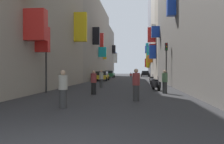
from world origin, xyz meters
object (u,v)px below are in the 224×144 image
(parked_car_green, at_px, (110,74))
(pedestrian_near_right, at_px, (136,85))
(scooter_orange, at_px, (139,76))
(pedestrian_mid_street, at_px, (63,89))
(parked_car_yellow, at_px, (102,76))
(scooter_black, at_px, (156,84))
(traffic_light_far_corner, at_px, (46,49))
(scooter_blue, at_px, (136,77))
(traffic_light_near_corner, at_px, (166,57))
(parked_car_black, at_px, (145,74))
(pedestrian_crossing, at_px, (101,79))
(pedestrian_near_left, at_px, (94,82))
(pedestrian_far_away, at_px, (165,82))
(scooter_silver, at_px, (152,80))
(scooter_red, at_px, (131,75))

(parked_car_green, xyz_separation_m, pedestrian_near_right, (5.66, -33.95, 0.03))
(scooter_orange, distance_m, pedestrian_mid_street, 33.06)
(parked_car_yellow, bearing_deg, scooter_black, -65.61)
(pedestrian_mid_street, distance_m, traffic_light_far_corner, 6.92)
(scooter_black, xyz_separation_m, pedestrian_mid_street, (-4.57, -8.51, 0.32))
(scooter_blue, height_order, traffic_light_near_corner, traffic_light_near_corner)
(parked_car_black, relative_size, pedestrian_crossing, 2.55)
(scooter_orange, bearing_deg, pedestrian_mid_street, -96.00)
(parked_car_yellow, height_order, traffic_light_near_corner, traffic_light_near_corner)
(pedestrian_crossing, distance_m, pedestrian_near_left, 5.57)
(pedestrian_crossing, distance_m, traffic_light_near_corner, 6.86)
(pedestrian_near_left, xyz_separation_m, pedestrian_far_away, (4.70, 1.09, 0.01))
(scooter_blue, height_order, pedestrian_near_right, pedestrian_near_right)
(scooter_silver, height_order, pedestrian_far_away, pedestrian_far_away)
(pedestrian_mid_street, bearing_deg, scooter_blue, 83.73)
(pedestrian_crossing, xyz_separation_m, pedestrian_far_away, (5.11, -4.46, -0.00))
(parked_car_yellow, xyz_separation_m, scooter_silver, (7.01, -7.21, -0.28))
(scooter_blue, relative_size, traffic_light_far_corner, 0.42)
(scooter_blue, height_order, pedestrian_crossing, pedestrian_crossing)
(pedestrian_crossing, relative_size, traffic_light_far_corner, 0.36)
(scooter_red, relative_size, pedestrian_crossing, 1.19)
(parked_car_green, bearing_deg, pedestrian_crossing, -84.50)
(parked_car_green, distance_m, parked_car_yellow, 12.99)
(pedestrian_near_left, distance_m, pedestrian_mid_street, 5.14)
(scooter_red, bearing_deg, pedestrian_crossing, -93.10)
(pedestrian_crossing, height_order, pedestrian_near_right, pedestrian_near_right)
(scooter_orange, xyz_separation_m, traffic_light_near_corner, (2.52, -19.94, 2.45))
(parked_car_yellow, height_order, scooter_black, parked_car_yellow)
(parked_car_black, xyz_separation_m, parked_car_yellow, (-7.42, -22.58, -0.03))
(scooter_orange, height_order, pedestrian_crossing, pedestrian_crossing)
(pedestrian_crossing, bearing_deg, pedestrian_far_away, -41.13)
(pedestrian_near_right, bearing_deg, parked_car_yellow, 103.95)
(traffic_light_far_corner, bearing_deg, scooter_orange, 76.19)
(parked_car_black, distance_m, scooter_silver, 29.80)
(scooter_silver, distance_m, pedestrian_far_away, 9.98)
(scooter_orange, height_order, pedestrian_far_away, pedestrian_far_away)
(scooter_silver, distance_m, scooter_blue, 11.49)
(scooter_black, distance_m, pedestrian_crossing, 5.22)
(pedestrian_mid_street, xyz_separation_m, traffic_light_far_corner, (-3.23, 5.68, 2.25))
(pedestrian_far_away, xyz_separation_m, traffic_light_near_corner, (1.02, 6.72, 2.12))
(parked_car_black, bearing_deg, scooter_blue, -96.84)
(pedestrian_near_right, height_order, pedestrian_mid_street, pedestrian_near_right)
(pedestrian_mid_street, bearing_deg, pedestrian_near_right, 38.81)
(scooter_blue, xyz_separation_m, scooter_black, (1.55, -19.03, -0.00))
(scooter_black, bearing_deg, scooter_orange, 92.63)
(scooter_black, distance_m, scooter_orange, 24.40)
(traffic_light_near_corner, distance_m, traffic_light_far_corner, 11.72)
(scooter_red, bearing_deg, scooter_orange, -81.37)
(pedestrian_far_away, bearing_deg, scooter_black, 99.54)
(scooter_black, relative_size, traffic_light_near_corner, 0.41)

